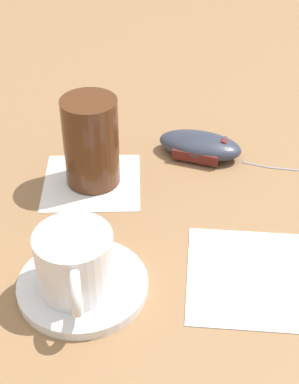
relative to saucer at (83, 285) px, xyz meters
name	(u,v)px	position (x,y,z in m)	size (l,w,h in m)	color
ground_plane	(122,204)	(-0.07, -0.13, -0.01)	(3.00, 3.00, 0.00)	olive
saucer	(83,285)	(0.00, 0.00, 0.00)	(0.13, 0.13, 0.01)	white
coffee_cup	(75,263)	(0.01, 0.01, 0.04)	(0.08, 0.11, 0.06)	white
computer_mouse	(200,145)	(-0.19, -0.21, 0.01)	(0.13, 0.11, 0.03)	#2D3342
napkin_under_glass	(92,182)	(-0.04, -0.18, 0.00)	(0.12, 0.12, 0.00)	white
drinking_glass	(91,142)	(-0.04, -0.18, 0.05)	(0.07, 0.07, 0.11)	#4C2814
napkin_spare	(256,277)	(-0.18, 0.03, 0.00)	(0.14, 0.14, 0.00)	white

